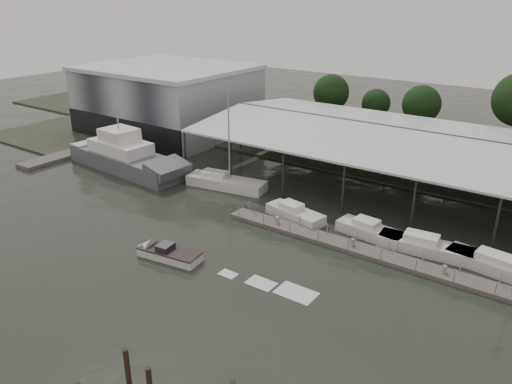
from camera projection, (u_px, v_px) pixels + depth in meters
The scene contains 14 objects.
ground at pixel (159, 250), 44.44m from camera, with size 200.00×200.00×0.00m, color #262B23.
land_strip_far at pixel (358, 141), 76.15m from camera, with size 140.00×30.00×0.30m.
land_strip_west at pixel (122, 120), 88.52m from camera, with size 20.00×40.00×0.30m.
storage_warehouse at pixel (168, 99), 80.10m from camera, with size 24.50×20.50×10.50m.
covered_boat_shed at pixel (453, 142), 54.19m from camera, with size 58.24×24.00×6.96m.
trawler_dock at pixel (81, 151), 71.01m from camera, with size 3.00×18.00×0.50m.
floating_dock at pixel (363, 250), 43.88m from camera, with size 28.00×2.00×1.40m.
grey_trawler at pixel (127, 158), 63.73m from camera, with size 18.88×6.46×8.84m.
white_sailboat at pixel (225, 182), 58.17m from camera, with size 9.82×4.24×11.74m.
speedboat_underway at pixel (165, 253), 43.10m from camera, with size 17.24×4.44×2.00m.
moored_cruiser_0 at pixel (295, 213), 50.20m from camera, with size 6.62×3.40×1.70m.
moored_cruiser_1 at pixel (370, 231), 46.57m from camera, with size 6.65×2.93×1.70m.
moored_cruiser_2 at pixel (425, 246), 43.75m from camera, with size 8.42×2.96×1.70m.
moored_cruiser_3 at pixel (501, 267), 40.44m from camera, with size 9.03×3.45×1.70m.
Camera 1 is at (29.74, -27.03, 21.46)m, focal length 35.00 mm.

